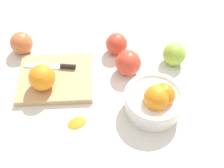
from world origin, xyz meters
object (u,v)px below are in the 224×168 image
Objects in this scene: apple_mid_left_2 at (128,62)px; knife at (57,66)px; bowl at (155,100)px; orange_on_board at (42,77)px; cutting_board at (56,79)px; apple_front_left at (117,44)px; apple_front_right at (21,43)px; apple_mid_left at (174,54)px.

knife is at bearing -8.73° from apple_mid_left_2.
bowl is at bearing 105.73° from apple_mid_left_2.
orange_on_board is 0.25m from apple_mid_left_2.
knife is 0.21m from apple_mid_left_2.
cutting_board is 3.14× the size of apple_front_left.
knife is at bearing -36.01° from bowl.
apple_front_left reaches higher than cutting_board.
apple_front_right is at bearing -9.88° from apple_front_left.
apple_mid_left is (-0.16, 0.07, 0.00)m from apple_front_left.
orange_on_board is at bearing -21.97° from bowl.
apple_mid_left is at bearing 176.81° from knife.
apple_front_right is (0.29, -0.05, 0.00)m from apple_front_left.
bowl is at bearing 104.60° from apple_front_left.
bowl is at bearing 158.03° from orange_on_board.
orange_on_board is at bearing 110.74° from apple_front_right.
cutting_board is at bearing 124.08° from apple_front_right.
knife is 0.15m from apple_front_right.
apple_mid_left_2 is (0.14, 0.01, 0.00)m from apple_mid_left.
cutting_board is at bearing 79.67° from knife.
cutting_board is 2.94× the size of orange_on_board.
apple_mid_left_2 is at bearing 156.33° from apple_front_right.
apple_mid_left_2 is (-0.21, -0.01, 0.03)m from cutting_board.
knife is 2.19× the size of apple_front_right.
bowl is 2.32× the size of apple_mid_left.
bowl is 2.37× the size of apple_front_left.
orange_on_board is at bearing 58.36° from knife.
apple_mid_left_2 is at bearing 4.84° from apple_mid_left.
orange_on_board is at bearing 6.56° from apple_mid_left.
apple_mid_left_2 is (-0.21, 0.03, 0.01)m from knife.
apple_mid_left_2 is (-0.02, 0.09, 0.00)m from apple_front_left.
orange_on_board reaches higher than apple_front_right.
apple_mid_left is at bearing -175.16° from apple_mid_left_2.
knife is 2.03× the size of apple_mid_left_2.
apple_front_right is (0.10, -0.14, 0.03)m from cutting_board.
bowl reaches higher than apple_front_left.
knife is (0.25, -0.18, -0.02)m from bowl.
apple_mid_left_2 is (-0.25, -0.03, -0.02)m from orange_on_board.
bowl is 2.22× the size of orange_on_board.
apple_front_left is at bearing -75.40° from bowl.
orange_on_board reaches higher than apple_mid_left.
cutting_board is 2.81× the size of apple_mid_left_2.
bowl is at bearing 57.69° from apple_mid_left.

